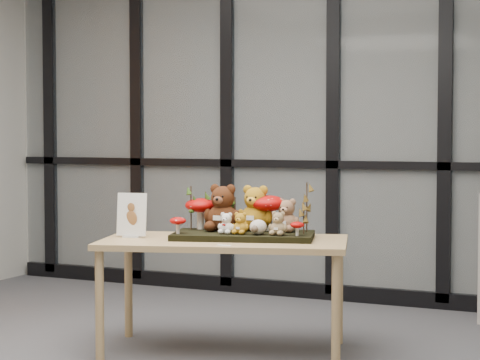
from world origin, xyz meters
The scene contains 22 objects.
room_shell centered at (0.00, 0.00, 1.68)m, with size 5.00×5.00×5.00m.
glass_partition centered at (0.00, 2.47, 1.42)m, with size 4.90×0.06×2.78m.
display_table centered at (0.38, 0.67, 0.60)m, with size 1.57×1.09×0.67m.
diorama_tray centered at (0.47, 0.75, 0.69)m, with size 0.82×0.41×0.04m, color black.
bear_pooh_yellow centered at (0.49, 0.87, 0.85)m, with size 0.23×0.21×0.30m, color #A97515, non-canonical shape.
bear_brown_medium centered at (0.32, 0.77, 0.86)m, with size 0.24×0.21×0.31m, color #401D0D, non-canonical shape.
bear_tan_back centered at (0.68, 0.89, 0.81)m, with size 0.17×0.15×0.22m, color #8E6446, non-canonical shape.
bear_small_yellow centered at (0.49, 0.66, 0.77)m, with size 0.11×0.10×0.14m, color #B07918, non-canonical shape.
bear_white_bow centered at (0.40, 0.65, 0.77)m, with size 0.10×0.09×0.14m, color white, non-canonical shape.
bear_beige_small centered at (0.71, 0.70, 0.78)m, with size 0.12×0.10×0.15m, color #8E7550, non-canonical shape.
plush_cream_hedgehog centered at (0.59, 0.68, 0.75)m, with size 0.07×0.07×0.10m, color beige, non-canonical shape.
mushroom_back_left centered at (0.15, 0.81, 0.81)m, with size 0.19×0.19×0.21m, color #A10605, non-canonical shape.
mushroom_back_right centered at (0.56, 0.90, 0.82)m, with size 0.21×0.21×0.24m, color #A10605, non-canonical shape.
mushroom_front_left centered at (0.14, 0.54, 0.76)m, with size 0.10×0.10×0.11m, color #A10605, non-canonical shape.
mushroom_front_right centered at (0.81, 0.72, 0.75)m, with size 0.08×0.08×0.09m, color #A10605, non-canonical shape.
sprig_green_far_left centered at (0.12, 0.75, 0.84)m, with size 0.05×0.05×0.27m, color #1D3A0D, non-canonical shape.
sprig_green_mid_left centered at (0.18, 0.82, 0.82)m, with size 0.05×0.05×0.23m, color #1D3A0D, non-canonical shape.
sprig_dry_far_right centered at (0.79, 0.94, 0.85)m, with size 0.05×0.05×0.29m, color brown, non-canonical shape.
sprig_dry_mid_right centered at (0.81, 0.83, 0.79)m, with size 0.05×0.05×0.18m, color brown, non-canonical shape.
sprig_green_centre centered at (0.35, 0.88, 0.80)m, with size 0.05×0.05×0.20m, color #1D3A0D, non-canonical shape.
sign_holder centered at (-0.16, 0.52, 0.79)m, with size 0.19×0.07×0.27m.
label_card centered at (0.50, 0.41, 0.67)m, with size 0.08×0.03×0.00m, color white.
Camera 1 is at (2.55, -3.89, 1.28)m, focal length 65.00 mm.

